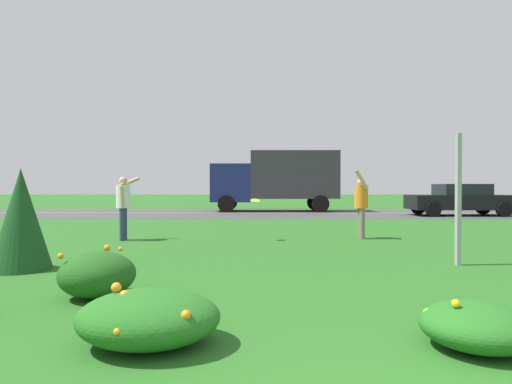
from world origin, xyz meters
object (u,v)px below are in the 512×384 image
sign_post_near_path (458,199)px  frisbee_lime (255,201)px  person_thrower_white_shirt (123,202)px  box_truck_navy (277,178)px  car_black_center_left (460,199)px  person_catcher_orange_shirt (361,203)px

sign_post_near_path → frisbee_lime: (-3.47, 3.27, -0.14)m
person_thrower_white_shirt → frisbee_lime: size_ratio=6.34×
sign_post_near_path → box_truck_navy: box_truck_navy is taller
sign_post_near_path → person_thrower_white_shirt: sign_post_near_path is taller
person_thrower_white_shirt → car_black_center_left: size_ratio=0.35×
car_black_center_left → frisbee_lime: bearing=-135.7°
person_thrower_white_shirt → frisbee_lime: 3.28m
frisbee_lime → car_black_center_left: size_ratio=0.06×
box_truck_navy → car_black_center_left: bearing=-22.2°
person_catcher_orange_shirt → frisbee_lime: bearing=-171.8°
car_black_center_left → box_truck_navy: 8.97m
frisbee_lime → person_catcher_orange_shirt: bearing=8.2°
sign_post_near_path → person_catcher_orange_shirt: 3.75m
sign_post_near_path → frisbee_lime: size_ratio=8.92×
person_catcher_orange_shirt → sign_post_near_path: bearing=-78.1°
person_catcher_orange_shirt → box_truck_navy: 12.20m
person_thrower_white_shirt → box_truck_navy: 13.17m
person_thrower_white_shirt → box_truck_navy: bearing=70.7°
sign_post_near_path → car_black_center_left: sign_post_near_path is taller
person_catcher_orange_shirt → box_truck_navy: size_ratio=0.26×
sign_post_near_path → person_catcher_orange_shirt: sign_post_near_path is taller
person_thrower_white_shirt → box_truck_navy: box_truck_navy is taller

